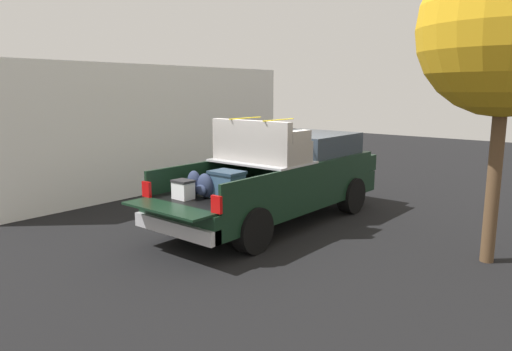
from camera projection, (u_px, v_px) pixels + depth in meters
The scene contains 5 objects.
ground_plane at pixel (274, 222), 10.10m from camera, with size 40.00×40.00×0.00m, color black.
pickup_truck at pixel (284, 176), 10.19m from camera, with size 6.05×2.06×2.23m.
building_facade at pixel (164, 128), 13.15m from camera, with size 9.51×0.36×3.44m, color white.
tree_background at pixel (508, 29), 7.15m from camera, with size 2.70×2.70×5.07m.
trash_can at pixel (263, 163), 15.00m from camera, with size 0.60×0.60×0.98m.
Camera 1 is at (-7.74, -5.94, 2.82)m, focal length 33.16 mm.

